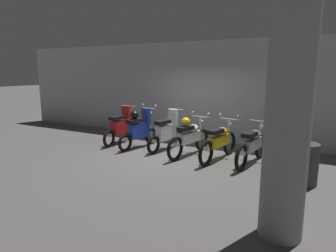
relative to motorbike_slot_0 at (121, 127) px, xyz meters
name	(u,v)px	position (x,y,z in m)	size (l,w,h in m)	color
ground_plane	(171,156)	(2.11, -0.53, -0.52)	(80.00, 80.00, 0.00)	#565451
back_wall	(204,91)	(2.11, 1.83, 1.10)	(16.00, 0.30, 3.26)	#ADADB2
motorbike_slot_0	(121,127)	(0.00, 0.00, 0.00)	(0.56, 1.68, 1.18)	black
motorbike_slot_1	(139,129)	(0.85, -0.21, 0.04)	(0.58, 1.67, 1.29)	black
motorbike_slot_2	(167,132)	(1.69, -0.01, 0.00)	(0.56, 1.67, 1.18)	black
motorbike_slot_3	(190,137)	(2.53, -0.25, 0.00)	(0.60, 1.94, 1.15)	black
motorbike_slot_4	(219,141)	(3.37, -0.26, -0.03)	(0.58, 1.94, 1.15)	black
motorbike_slot_5	(252,145)	(4.21, -0.22, -0.03)	(0.56, 1.94, 1.03)	black
support_pillar	(288,122)	(5.30, -3.32, 1.10)	(0.59, 0.59, 3.26)	gray
trash_bin	(304,164)	(5.44, -1.06, -0.10)	(0.55, 0.55, 0.86)	#38383D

